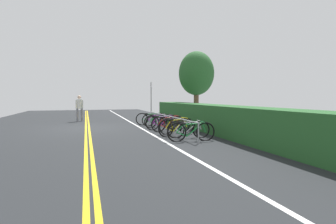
{
  "coord_description": "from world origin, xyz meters",
  "views": [
    {
      "loc": [
        14.5,
        -0.06,
        1.62
      ],
      "look_at": [
        3.84,
        3.24,
        0.98
      ],
      "focal_mm": 28.46,
      "sensor_mm": 36.0,
      "label": 1
    }
  ],
  "objects_px": {
    "bicycle_0": "(151,119)",
    "pedestrian": "(79,106)",
    "bicycle_6": "(176,127)",
    "sign_post_near": "(151,99)",
    "bicycle_5": "(175,126)",
    "bicycle_2": "(159,122)",
    "bike_rack": "(168,119)",
    "bicycle_3": "(163,122)",
    "bicycle_4": "(168,124)",
    "bicycle_1": "(157,120)",
    "tree_near_left": "(196,74)",
    "bicycle_8": "(191,132)",
    "bicycle_7": "(188,129)"
  },
  "relations": [
    {
      "from": "bicycle_0",
      "to": "bicycle_4",
      "type": "distance_m",
      "value": 2.94
    },
    {
      "from": "bike_rack",
      "to": "pedestrian",
      "type": "distance_m",
      "value": 7.64
    },
    {
      "from": "bike_rack",
      "to": "bicycle_2",
      "type": "relative_size",
      "value": 4.41
    },
    {
      "from": "bike_rack",
      "to": "bicycle_8",
      "type": "bearing_deg",
      "value": -0.95
    },
    {
      "from": "bicycle_8",
      "to": "tree_near_left",
      "type": "relative_size",
      "value": 0.38
    },
    {
      "from": "bike_rack",
      "to": "bicycle_0",
      "type": "bearing_deg",
      "value": -177.4
    },
    {
      "from": "bicycle_4",
      "to": "pedestrian",
      "type": "height_order",
      "value": "pedestrian"
    },
    {
      "from": "bicycle_4",
      "to": "bicycle_3",
      "type": "bearing_deg",
      "value": -173.64
    },
    {
      "from": "bicycle_5",
      "to": "sign_post_near",
      "type": "distance_m",
      "value": 5.32
    },
    {
      "from": "bicycle_7",
      "to": "bike_rack",
      "type": "bearing_deg",
      "value": -176.25
    },
    {
      "from": "bicycle_1",
      "to": "pedestrian",
      "type": "distance_m",
      "value": 5.94
    },
    {
      "from": "sign_post_near",
      "to": "pedestrian",
      "type": "bearing_deg",
      "value": -115.64
    },
    {
      "from": "bicycle_2",
      "to": "bicycle_3",
      "type": "distance_m",
      "value": 0.83
    },
    {
      "from": "bicycle_4",
      "to": "pedestrian",
      "type": "xyz_separation_m",
      "value": [
        -6.42,
        -4.12,
        0.64
      ]
    },
    {
      "from": "bicycle_2",
      "to": "bicycle_4",
      "type": "relative_size",
      "value": 0.92
    },
    {
      "from": "bicycle_4",
      "to": "bicycle_8",
      "type": "bearing_deg",
      "value": -1.04
    },
    {
      "from": "bicycle_7",
      "to": "bicycle_8",
      "type": "relative_size",
      "value": 0.94
    },
    {
      "from": "bicycle_4",
      "to": "tree_near_left",
      "type": "relative_size",
      "value": 0.37
    },
    {
      "from": "bicycle_8",
      "to": "bicycle_2",
      "type": "bearing_deg",
      "value": 179.65
    },
    {
      "from": "sign_post_near",
      "to": "bicycle_5",
      "type": "bearing_deg",
      "value": -1.85
    },
    {
      "from": "bicycle_1",
      "to": "bicycle_7",
      "type": "relative_size",
      "value": 0.96
    },
    {
      "from": "pedestrian",
      "to": "sign_post_near",
      "type": "height_order",
      "value": "sign_post_near"
    },
    {
      "from": "bicycle_8",
      "to": "bike_rack",
      "type": "bearing_deg",
      "value": 179.05
    },
    {
      "from": "bicycle_3",
      "to": "bicycle_8",
      "type": "distance_m",
      "value": 3.68
    },
    {
      "from": "bicycle_2",
      "to": "sign_post_near",
      "type": "xyz_separation_m",
      "value": [
        -2.81,
        0.24,
        1.19
      ]
    },
    {
      "from": "bicycle_2",
      "to": "bicycle_3",
      "type": "relative_size",
      "value": 0.89
    },
    {
      "from": "bicycle_6",
      "to": "sign_post_near",
      "type": "bearing_deg",
      "value": 176.87
    },
    {
      "from": "bicycle_6",
      "to": "bicycle_7",
      "type": "bearing_deg",
      "value": 18.44
    },
    {
      "from": "bike_rack",
      "to": "bicycle_6",
      "type": "height_order",
      "value": "same"
    },
    {
      "from": "bicycle_6",
      "to": "pedestrian",
      "type": "xyz_separation_m",
      "value": [
        -7.9,
        -4.01,
        0.63
      ]
    },
    {
      "from": "bicycle_0",
      "to": "pedestrian",
      "type": "height_order",
      "value": "pedestrian"
    },
    {
      "from": "sign_post_near",
      "to": "bicycle_6",
      "type": "bearing_deg",
      "value": -3.13
    },
    {
      "from": "bicycle_3",
      "to": "pedestrian",
      "type": "bearing_deg",
      "value": -144.76
    },
    {
      "from": "bike_rack",
      "to": "tree_near_left",
      "type": "distance_m",
      "value": 6.67
    },
    {
      "from": "bicycle_1",
      "to": "bicycle_4",
      "type": "relative_size",
      "value": 0.93
    },
    {
      "from": "bicycle_0",
      "to": "bicycle_1",
      "type": "distance_m",
      "value": 0.74
    },
    {
      "from": "bicycle_6",
      "to": "tree_near_left",
      "type": "relative_size",
      "value": 0.37
    },
    {
      "from": "bicycle_5",
      "to": "bicycle_2",
      "type": "bearing_deg",
      "value": -178.32
    },
    {
      "from": "bicycle_1",
      "to": "bicycle_6",
      "type": "height_order",
      "value": "bicycle_6"
    },
    {
      "from": "bicycle_7",
      "to": "tree_near_left",
      "type": "distance_m",
      "value": 8.45
    },
    {
      "from": "bicycle_3",
      "to": "pedestrian",
      "type": "xyz_separation_m",
      "value": [
        -5.72,
        -4.04,
        0.64
      ]
    },
    {
      "from": "bicycle_0",
      "to": "bicycle_1",
      "type": "bearing_deg",
      "value": 13.53
    },
    {
      "from": "sign_post_near",
      "to": "tree_near_left",
      "type": "relative_size",
      "value": 0.54
    },
    {
      "from": "bike_rack",
      "to": "bicycle_3",
      "type": "xyz_separation_m",
      "value": [
        -0.72,
        -0.07,
        -0.21
      ]
    },
    {
      "from": "bicycle_5",
      "to": "tree_near_left",
      "type": "height_order",
      "value": "tree_near_left"
    },
    {
      "from": "bicycle_1",
      "to": "bicycle_4",
      "type": "bearing_deg",
      "value": -0.88
    },
    {
      "from": "bicycle_4",
      "to": "bicycle_5",
      "type": "bearing_deg",
      "value": 2.91
    },
    {
      "from": "bicycle_3",
      "to": "bicycle_4",
      "type": "xyz_separation_m",
      "value": [
        0.7,
        0.08,
        0.0
      ]
    },
    {
      "from": "bicycle_8",
      "to": "tree_near_left",
      "type": "bearing_deg",
      "value": 155.57
    },
    {
      "from": "bicycle_6",
      "to": "pedestrian",
      "type": "distance_m",
      "value": 8.88
    }
  ]
}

